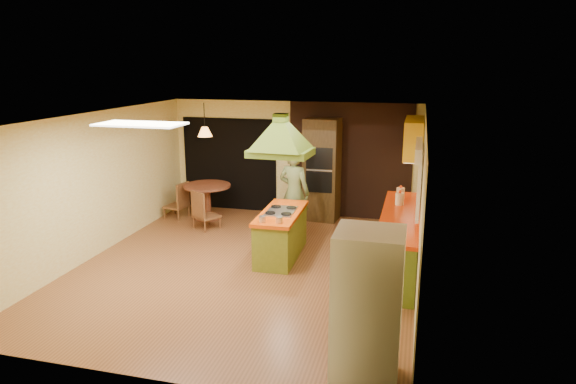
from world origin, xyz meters
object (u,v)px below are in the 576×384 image
(man, at_px, (294,192))
(refrigerator, at_px, (367,308))
(wall_oven, at_px, (322,170))
(kitchen_island, at_px, (281,234))
(dining_table, at_px, (207,195))
(canister_large, at_px, (400,194))

(man, height_order, refrigerator, man)
(refrigerator, xyz_separation_m, wall_oven, (-1.55, 5.63, 0.25))
(kitchen_island, bearing_deg, dining_table, 138.72)
(kitchen_island, bearing_deg, canister_large, 24.47)
(man, distance_m, dining_table, 2.20)
(canister_large, bearing_deg, refrigerator, -92.03)
(refrigerator, bearing_deg, wall_oven, 105.48)
(man, relative_size, canister_large, 8.11)
(kitchen_island, relative_size, canister_large, 7.66)
(kitchen_island, xyz_separation_m, refrigerator, (1.82, -3.27, 0.43))
(kitchen_island, bearing_deg, refrigerator, -62.38)
(man, bearing_deg, dining_table, -2.70)
(man, height_order, dining_table, man)
(refrigerator, distance_m, wall_oven, 5.84)
(kitchen_island, xyz_separation_m, wall_oven, (0.27, 2.36, 0.67))
(wall_oven, height_order, canister_large, wall_oven)
(kitchen_island, relative_size, man, 0.94)
(wall_oven, bearing_deg, canister_large, -35.53)
(refrigerator, distance_m, canister_large, 4.23)
(wall_oven, xyz_separation_m, dining_table, (-2.40, -0.58, -0.56))
(canister_large, bearing_deg, wall_oven, 140.47)
(kitchen_island, height_order, refrigerator, refrigerator)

